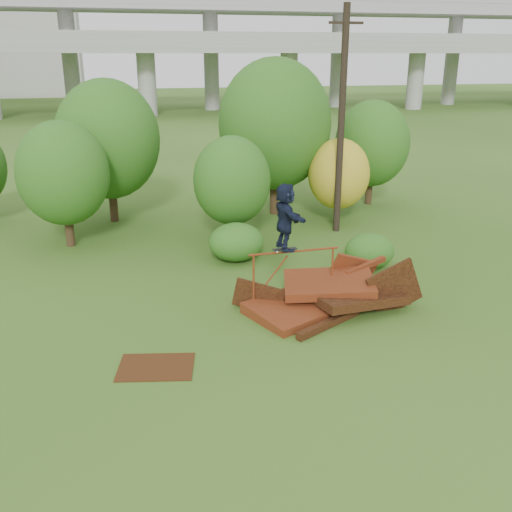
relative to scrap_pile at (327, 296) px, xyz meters
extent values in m
plane|color=#2D5116|center=(-1.22, -1.31, -0.40)|extent=(240.00, 240.00, 0.00)
cube|color=#51200E|center=(-0.69, 0.01, -0.22)|extent=(3.83, 3.14, 0.55)
cube|color=black|center=(0.81, -0.29, 0.02)|extent=(2.94, 2.13, 0.53)
cube|color=#51200E|center=(0.11, 0.21, 0.30)|extent=(3.02, 2.39, 0.55)
cube|color=black|center=(1.91, -0.49, 0.25)|extent=(1.91, 0.17, 1.85)
cube|color=#51200E|center=(1.11, 1.01, 0.15)|extent=(1.87, 0.58, 1.77)
cube|color=black|center=(-1.89, 0.41, -0.05)|extent=(1.74, 0.90, 1.20)
cube|color=black|center=(-0.39, -1.19, -0.28)|extent=(2.27, 1.35, 0.20)
cube|color=#51200E|center=(1.51, 0.71, 0.55)|extent=(1.55, 0.69, 0.39)
cylinder|color=maroon|center=(-2.16, 0.42, 0.47)|extent=(0.06, 0.06, 1.74)
cylinder|color=maroon|center=(0.30, 0.46, 0.47)|extent=(0.06, 0.06, 1.74)
cylinder|color=maroon|center=(-0.93, 0.44, 1.34)|extent=(2.76, 0.11, 0.06)
cube|color=black|center=(-1.21, 0.43, 1.44)|extent=(0.72, 0.21, 0.02)
cylinder|color=white|center=(-1.47, 0.35, 1.40)|extent=(0.05, 0.03, 0.05)
cylinder|color=white|center=(-1.47, 0.51, 1.40)|extent=(0.05, 0.03, 0.05)
cylinder|color=white|center=(-0.96, 0.36, 1.40)|extent=(0.05, 0.03, 0.05)
cylinder|color=white|center=(-0.96, 0.52, 1.40)|extent=(0.05, 0.03, 0.05)
imported|color=black|center=(-1.21, 0.43, 2.42)|extent=(0.71, 1.84, 1.94)
cube|color=#3D1F0D|center=(-5.25, -2.21, -0.38)|extent=(2.04, 1.64, 0.03)
cylinder|color=black|center=(-7.76, 8.05, 0.40)|extent=(0.34, 0.34, 1.60)
ellipsoid|color=#1C5416|center=(-7.76, 8.05, 2.51)|extent=(3.48, 3.48, 4.00)
cylinder|color=black|center=(-6.03, 11.29, 0.60)|extent=(0.37, 0.37, 1.99)
ellipsoid|color=#1C5416|center=(-6.03, 11.29, 3.28)|extent=(4.51, 4.51, 5.18)
cylinder|color=black|center=(-1.43, 6.93, 0.30)|extent=(0.32, 0.32, 1.39)
ellipsoid|color=#1C5416|center=(-1.43, 6.93, 2.14)|extent=(3.03, 3.03, 3.49)
cylinder|color=black|center=(1.37, 10.76, 0.73)|extent=(0.39, 0.39, 2.25)
ellipsoid|color=#1C5416|center=(1.37, 10.76, 3.77)|extent=(5.13, 5.13, 5.90)
cylinder|color=black|center=(3.76, 8.70, 0.19)|extent=(0.30, 0.30, 1.17)
ellipsoid|color=#A58C19|center=(3.76, 8.70, 1.80)|extent=(2.72, 2.72, 3.13)
cylinder|color=black|center=(6.54, 11.42, 0.44)|extent=(0.34, 0.34, 1.67)
ellipsoid|color=#1C5416|center=(6.54, 11.42, 2.64)|extent=(3.66, 3.66, 4.21)
ellipsoid|color=#1C5416|center=(-1.74, 4.83, 0.30)|extent=(2.02, 1.86, 1.40)
ellipsoid|color=#1C5416|center=(2.68, 2.92, 0.23)|extent=(1.76, 1.61, 1.24)
cylinder|color=black|center=(3.22, 7.41, 4.13)|extent=(0.28, 0.28, 9.05)
cube|color=black|center=(3.22, 7.41, 7.93)|extent=(1.40, 0.10, 0.10)
cube|color=gray|center=(-1.22, 58.69, 7.60)|extent=(160.00, 9.00, 1.40)
cube|color=gray|center=(-1.22, 64.69, 12.60)|extent=(160.00, 9.00, 1.40)
cylinder|color=gray|center=(-1.22, 58.69, 3.60)|extent=(2.20, 2.20, 8.00)
cylinder|color=gray|center=(16.78, 58.69, 3.60)|extent=(2.20, 2.20, 8.00)
cube|color=#9E9E99|center=(-17.22, 100.69, 13.60)|extent=(14.00, 14.00, 28.00)
camera|label=1|loc=(-5.83, -14.59, 6.80)|focal=40.00mm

